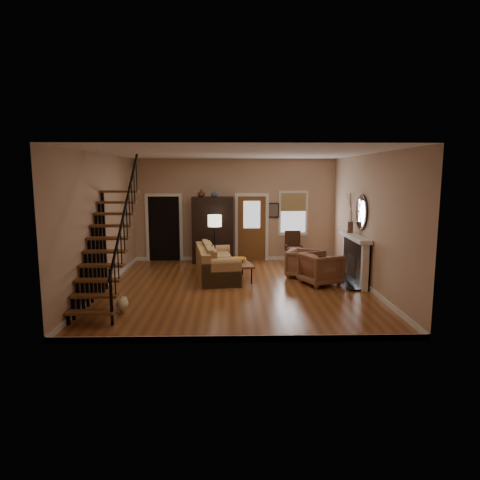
{
  "coord_description": "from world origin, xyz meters",
  "views": [
    {
      "loc": [
        -0.14,
        -10.35,
        2.81
      ],
      "look_at": [
        0.1,
        0.4,
        1.15
      ],
      "focal_mm": 32.0,
      "sensor_mm": 36.0,
      "label": 1
    }
  ],
  "objects_px": {
    "coffee_table": "(237,271)",
    "armchair_right": "(303,263)",
    "side_chair": "(293,247)",
    "sofa": "(217,263)",
    "armchair_left": "(321,269)",
    "armoire": "(213,230)",
    "floor_lamp": "(215,245)"
  },
  "relations": [
    {
      "from": "armchair_left",
      "to": "floor_lamp",
      "type": "bearing_deg",
      "value": 43.27
    },
    {
      "from": "sofa",
      "to": "floor_lamp",
      "type": "distance_m",
      "value": 0.68
    },
    {
      "from": "armoire",
      "to": "coffee_table",
      "type": "relative_size",
      "value": 1.74
    },
    {
      "from": "armchair_left",
      "to": "armoire",
      "type": "bearing_deg",
      "value": 22.72
    },
    {
      "from": "coffee_table",
      "to": "armchair_right",
      "type": "xyz_separation_m",
      "value": [
        1.83,
        0.24,
        0.15
      ]
    },
    {
      "from": "armoire",
      "to": "coffee_table",
      "type": "height_order",
      "value": "armoire"
    },
    {
      "from": "sofa",
      "to": "floor_lamp",
      "type": "xyz_separation_m",
      "value": [
        -0.06,
        0.53,
        0.42
      ]
    },
    {
      "from": "sofa",
      "to": "coffee_table",
      "type": "xyz_separation_m",
      "value": [
        0.54,
        -0.13,
        -0.2
      ]
    },
    {
      "from": "sofa",
      "to": "armchair_right",
      "type": "xyz_separation_m",
      "value": [
        2.37,
        0.11,
        -0.05
      ]
    },
    {
      "from": "side_chair",
      "to": "armchair_right",
      "type": "bearing_deg",
      "value": -89.92
    },
    {
      "from": "sofa",
      "to": "armchair_left",
      "type": "bearing_deg",
      "value": -22.78
    },
    {
      "from": "coffee_table",
      "to": "floor_lamp",
      "type": "bearing_deg",
      "value": 132.26
    },
    {
      "from": "coffee_table",
      "to": "armchair_right",
      "type": "distance_m",
      "value": 1.85
    },
    {
      "from": "armchair_left",
      "to": "side_chair",
      "type": "relative_size",
      "value": 0.88
    },
    {
      "from": "floor_lamp",
      "to": "armoire",
      "type": "bearing_deg",
      "value": 94.21
    },
    {
      "from": "armchair_right",
      "to": "floor_lamp",
      "type": "relative_size",
      "value": 0.49
    },
    {
      "from": "armoire",
      "to": "armchair_left",
      "type": "bearing_deg",
      "value": -44.63
    },
    {
      "from": "armchair_left",
      "to": "floor_lamp",
      "type": "relative_size",
      "value": 0.54
    },
    {
      "from": "coffee_table",
      "to": "floor_lamp",
      "type": "distance_m",
      "value": 1.09
    },
    {
      "from": "armchair_right",
      "to": "side_chair",
      "type": "bearing_deg",
      "value": 22.7
    },
    {
      "from": "armchair_left",
      "to": "side_chair",
      "type": "distance_m",
      "value": 2.66
    },
    {
      "from": "floor_lamp",
      "to": "side_chair",
      "type": "distance_m",
      "value": 2.83
    },
    {
      "from": "armchair_left",
      "to": "side_chair",
      "type": "height_order",
      "value": "side_chair"
    },
    {
      "from": "side_chair",
      "to": "sofa",
      "type": "bearing_deg",
      "value": -140.71
    },
    {
      "from": "armchair_right",
      "to": "side_chair",
      "type": "relative_size",
      "value": 0.82
    },
    {
      "from": "armchair_right",
      "to": "floor_lamp",
      "type": "height_order",
      "value": "floor_lamp"
    },
    {
      "from": "coffee_table",
      "to": "armchair_right",
      "type": "bearing_deg",
      "value": 7.58
    },
    {
      "from": "sofa",
      "to": "side_chair",
      "type": "height_order",
      "value": "side_chair"
    },
    {
      "from": "sofa",
      "to": "coffee_table",
      "type": "distance_m",
      "value": 0.59
    },
    {
      "from": "armchair_right",
      "to": "side_chair",
      "type": "xyz_separation_m",
      "value": [
        -0.0,
        1.83,
        0.13
      ]
    },
    {
      "from": "armoire",
      "to": "side_chair",
      "type": "height_order",
      "value": "armoire"
    },
    {
      "from": "coffee_table",
      "to": "side_chair",
      "type": "bearing_deg",
      "value": 48.58
    }
  ]
}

